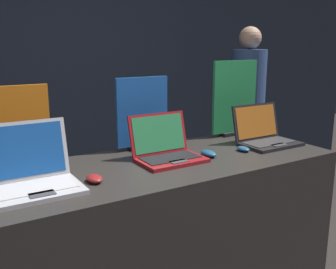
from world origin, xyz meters
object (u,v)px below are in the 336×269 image
object	(u,v)px
laptop_front	(33,174)
mouse_middle	(208,153)
promo_stand_back	(235,100)
person_bystander	(247,116)
mouse_front	(94,179)
promo_stand_front	(16,131)
mouse_back	(243,149)
laptop_back	(265,135)
laptop_middle	(166,150)
promo_stand_middle	(142,115)

from	to	relation	value
laptop_front	mouse_middle	xyz separation A→B (m)	(0.97, -0.00, -0.05)
promo_stand_back	person_bystander	world-z (taller)	person_bystander
laptop_front	mouse_front	distance (m)	0.27
promo_stand_front	mouse_back	distance (m)	1.28
laptop_back	person_bystander	world-z (taller)	person_bystander
mouse_back	promo_stand_front	bearing A→B (deg)	164.80
mouse_front	mouse_middle	distance (m)	0.72
mouse_front	laptop_back	xyz separation A→B (m)	(1.19, 0.10, 0.04)
mouse_front	mouse_middle	world-z (taller)	mouse_middle
laptop_back	promo_stand_back	bearing A→B (deg)	90.00
laptop_middle	mouse_back	bearing A→B (deg)	-10.99
mouse_middle	promo_stand_middle	bearing A→B (deg)	124.45
promo_stand_back	promo_stand_middle	bearing A→B (deg)	179.32
laptop_front	laptop_middle	xyz separation A→B (m)	(0.73, 0.07, -0.01)
mouse_front	laptop_middle	bearing A→B (deg)	15.76
laptop_front	promo_stand_front	world-z (taller)	promo_stand_front
mouse_front	mouse_back	bearing A→B (deg)	2.34
promo_stand_front	laptop_back	size ratio (longest dim) A/B	1.16
mouse_front	promo_stand_back	size ratio (longest dim) A/B	0.21
laptop_back	person_bystander	bearing A→B (deg)	51.93
promo_stand_front	promo_stand_back	size ratio (longest dim) A/B	0.83
promo_stand_front	laptop_middle	xyz separation A→B (m)	(0.73, -0.24, -0.15)
promo_stand_front	person_bystander	xyz separation A→B (m)	(2.28, 0.78, -0.26)
promo_stand_front	promo_stand_back	xyz separation A→B (m)	(1.46, 0.03, 0.04)
mouse_back	laptop_middle	bearing A→B (deg)	169.01
promo_stand_back	promo_stand_front	bearing A→B (deg)	-178.75
laptop_front	person_bystander	size ratio (longest dim) A/B	0.21
promo_stand_front	laptop_middle	size ratio (longest dim) A/B	1.21
promo_stand_front	laptop_front	bearing A→B (deg)	-90.00
mouse_back	mouse_front	bearing A→B (deg)	-177.66
mouse_middle	mouse_back	size ratio (longest dim) A/B	1.28
laptop_front	mouse_middle	size ratio (longest dim) A/B	3.18
promo_stand_back	person_bystander	xyz separation A→B (m)	(0.82, 0.75, -0.31)
mouse_middle	promo_stand_back	bearing A→B (deg)	35.38
mouse_back	promo_stand_back	bearing A→B (deg)	56.91
laptop_front	promo_stand_back	distance (m)	1.51
promo_stand_middle	promo_stand_back	distance (m)	0.72
person_bystander	promo_stand_front	bearing A→B (deg)	-161.07
promo_stand_middle	promo_stand_back	world-z (taller)	promo_stand_back
promo_stand_front	laptop_middle	distance (m)	0.78
promo_stand_back	mouse_back	bearing A→B (deg)	-123.09
laptop_back	person_bystander	distance (m)	1.34
promo_stand_front	promo_stand_middle	size ratio (longest dim) A/B	0.99
laptop_front	promo_stand_middle	bearing A→B (deg)	25.24
person_bystander	mouse_middle	bearing A→B (deg)	-140.10
mouse_front	promo_stand_back	xyz separation A→B (m)	(1.19, 0.40, 0.23)
promo_stand_middle	mouse_back	distance (m)	0.64
mouse_middle	promo_stand_back	world-z (taller)	promo_stand_back
mouse_front	laptop_middle	size ratio (longest dim) A/B	0.30
promo_stand_middle	person_bystander	size ratio (longest dim) A/B	0.25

